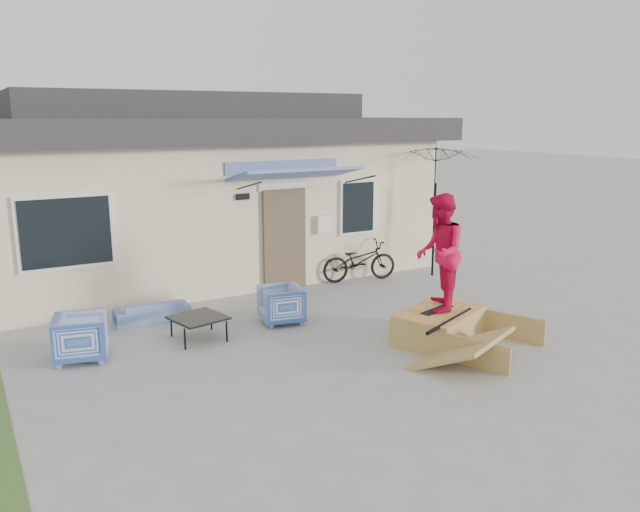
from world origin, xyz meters
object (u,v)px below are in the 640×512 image
armchair_left (81,335)px  coffee_table (199,328)px  armchair_right (281,303)px  patio_umbrella (435,199)px  skate_ramp (439,326)px  skater (440,251)px  bicycle (359,257)px  skateboard (437,309)px  loveseat (152,307)px

armchair_left → coffee_table: bearing=-77.5°
armchair_right → patio_umbrella: size_ratio=0.33×
armchair_left → patio_umbrella: size_ratio=0.35×
patio_umbrella → skate_ramp: patio_umbrella is taller
skate_ramp → skater: size_ratio=1.04×
armchair_left → skater: 5.60m
skate_ramp → armchair_right: bearing=108.6°
armchair_right → bicycle: bicycle is taller
skateboard → armchair_right: bearing=115.3°
loveseat → patio_umbrella: patio_umbrella is taller
bicycle → patio_umbrella: 2.13m
skateboard → coffee_table: bearing=133.6°
coffee_table → bicycle: (4.32, 1.80, 0.35)m
armchair_left → armchair_right: size_ratio=1.05×
skate_ramp → bicycle: bearing=53.1°
armchair_right → bicycle: bearing=132.2°
skater → armchair_left: bearing=-71.9°
loveseat → skateboard: 4.95m
armchair_right → bicycle: size_ratio=0.43×
coffee_table → skateboard: skateboard is taller
loveseat → bicycle: bicycle is taller
patio_umbrella → skateboard: bearing=-129.2°
loveseat → skate_ramp: 4.99m
armchair_left → skate_ramp: 5.53m
armchair_left → coffee_table: 1.81m
coffee_table → loveseat: bearing=107.0°
bicycle → patio_umbrella: bearing=-94.1°
bicycle → patio_umbrella: size_ratio=0.77×
armchair_right → patio_umbrella: 4.86m
coffee_table → skate_ramp: (3.35, -1.99, 0.05)m
coffee_table → skateboard: bearing=-30.3°
armchair_right → coffee_table: 1.55m
skateboard → patio_umbrella: bearing=34.7°
loveseat → armchair_right: armchair_right is taller
armchair_left → skateboard: (5.12, -1.98, 0.13)m
patio_umbrella → skater: size_ratio=1.17×
armchair_left → coffee_table: size_ratio=0.99×
armchair_right → patio_umbrella: (4.48, 1.27, 1.39)m
patio_umbrella → skateboard: patio_umbrella is taller
armchair_left → skater: size_ratio=0.41×
armchair_right → armchair_left: bearing=-78.6°
coffee_table → patio_umbrella: (6.01, 1.35, 1.56)m
skater → skateboard: bearing=-140.7°
bicycle → skate_ramp: 3.93m
skateboard → skater: size_ratio=0.39×
armchair_right → skate_ramp: 2.75m
patio_umbrella → armchair_right: bearing=-164.2°
loveseat → coffee_table: size_ratio=1.66×
loveseat → skate_ramp: bearing=142.2°
armchair_right → skate_ramp: (1.81, -2.07, -0.12)m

